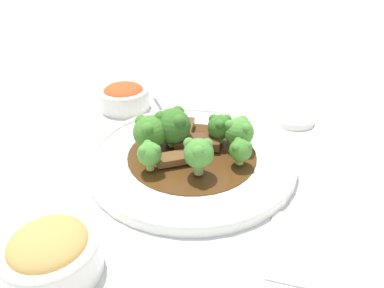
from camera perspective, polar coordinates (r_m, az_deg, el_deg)
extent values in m
plane|color=silver|center=(0.57, 0.00, -2.91)|extent=(4.00, 4.00, 0.00)
cylinder|color=white|center=(0.57, 0.00, -2.32)|extent=(0.31, 0.31, 0.01)
torus|color=white|center=(0.56, 0.00, -1.73)|extent=(0.31, 0.31, 0.01)
cylinder|color=#4C2D14|center=(0.56, 0.00, -1.67)|extent=(0.19, 0.19, 0.00)
cube|color=#56331E|center=(0.57, 0.70, 0.26)|extent=(0.04, 0.07, 0.01)
cube|color=brown|center=(0.61, -1.76, 2.27)|extent=(0.07, 0.04, 0.01)
cube|color=brown|center=(0.54, -1.88, -2.09)|extent=(0.05, 0.07, 0.01)
cylinder|color=#7FA84C|center=(0.58, 4.18, 0.87)|extent=(0.01, 0.01, 0.01)
sphere|color=#387028|center=(0.57, 4.26, 2.60)|extent=(0.04, 0.04, 0.04)
sphere|color=#387028|center=(0.56, 4.27, 2.96)|extent=(0.01, 0.01, 0.01)
sphere|color=#387028|center=(0.57, 5.35, 3.76)|extent=(0.01, 0.01, 0.01)
sphere|color=#387028|center=(0.57, 3.29, 3.86)|extent=(0.01, 0.01, 0.01)
cylinder|color=#8EB756|center=(0.58, -2.87, 0.49)|extent=(0.02, 0.02, 0.01)
sphere|color=#387028|center=(0.56, -2.94, 2.74)|extent=(0.05, 0.05, 0.05)
sphere|color=#387028|center=(0.54, -2.02, 3.42)|extent=(0.02, 0.02, 0.02)
sphere|color=#387028|center=(0.57, -2.19, 4.82)|extent=(0.02, 0.02, 0.02)
sphere|color=#387028|center=(0.56, -4.73, 4.02)|extent=(0.02, 0.02, 0.02)
cylinder|color=#8EB756|center=(0.54, 7.27, -2.49)|extent=(0.01, 0.01, 0.01)
sphere|color=#427F2D|center=(0.53, 7.39, -0.98)|extent=(0.03, 0.03, 0.03)
sphere|color=#427F2D|center=(0.52, 8.55, -0.31)|extent=(0.01, 0.01, 0.01)
sphere|color=#427F2D|center=(0.53, 7.06, 0.39)|extent=(0.01, 0.01, 0.01)
sphere|color=#427F2D|center=(0.52, 6.77, -0.58)|extent=(0.01, 0.01, 0.01)
cylinder|color=#7FA84C|center=(0.57, -6.26, -0.27)|extent=(0.02, 0.02, 0.01)
sphere|color=#427F2D|center=(0.56, -6.40, 1.76)|extent=(0.05, 0.05, 0.05)
sphere|color=#427F2D|center=(0.56, -4.94, 3.37)|extent=(0.02, 0.02, 0.02)
sphere|color=#427F2D|center=(0.56, -7.73, 3.47)|extent=(0.02, 0.02, 0.02)
sphere|color=#427F2D|center=(0.54, -6.79, 2.22)|extent=(0.02, 0.02, 0.02)
cylinder|color=#7FA84C|center=(0.58, 7.05, 0.03)|extent=(0.01, 0.01, 0.01)
sphere|color=#4C8E38|center=(0.57, 7.18, 1.79)|extent=(0.04, 0.04, 0.04)
sphere|color=#4C8E38|center=(0.57, 7.70, 3.49)|extent=(0.02, 0.02, 0.02)
sphere|color=#4C8E38|center=(0.56, 5.86, 2.83)|extent=(0.02, 0.02, 0.02)
sphere|color=#4C8E38|center=(0.55, 8.22, 2.31)|extent=(0.02, 0.02, 0.02)
cylinder|color=#8EB756|center=(0.52, -6.39, -3.23)|extent=(0.01, 0.01, 0.01)
sphere|color=#4C8E38|center=(0.51, -6.52, -1.52)|extent=(0.03, 0.03, 0.03)
sphere|color=#4C8E38|center=(0.52, -6.78, -0.04)|extent=(0.01, 0.01, 0.01)
sphere|color=#4C8E38|center=(0.50, -7.50, -1.10)|extent=(0.01, 0.01, 0.01)
sphere|color=#4C8E38|center=(0.51, -5.46, -0.80)|extent=(0.01, 0.01, 0.01)
cylinder|color=#7FA84C|center=(0.51, 1.00, -3.64)|extent=(0.01, 0.01, 0.02)
sphere|color=#4C8E38|center=(0.50, 1.02, -1.44)|extent=(0.04, 0.04, 0.04)
sphere|color=#4C8E38|center=(0.50, -0.18, 0.10)|extent=(0.02, 0.02, 0.02)
sphere|color=#4C8E38|center=(0.48, 0.94, -1.14)|extent=(0.02, 0.02, 0.02)
sphere|color=#4C8E38|center=(0.50, 2.35, 0.00)|extent=(0.02, 0.02, 0.02)
ellipsoid|color=#B7B7BC|center=(0.62, -2.29, 2.97)|extent=(0.08, 0.07, 0.01)
cylinder|color=#B7B7BC|center=(0.71, -4.69, 6.53)|extent=(0.13, 0.06, 0.01)
cylinder|color=white|center=(0.75, -10.15, 5.70)|extent=(0.05, 0.05, 0.01)
cylinder|color=white|center=(0.74, -10.25, 6.67)|extent=(0.10, 0.10, 0.03)
torus|color=white|center=(0.73, -10.38, 7.86)|extent=(0.10, 0.10, 0.01)
ellipsoid|color=#D14C23|center=(0.73, -10.40, 8.03)|extent=(0.07, 0.07, 0.02)
cylinder|color=white|center=(0.44, -20.12, -17.40)|extent=(0.06, 0.06, 0.01)
cylinder|color=white|center=(0.43, -20.52, -15.98)|extent=(0.10, 0.10, 0.04)
torus|color=white|center=(0.42, -21.02, -14.20)|extent=(0.10, 0.10, 0.01)
ellipsoid|color=tan|center=(0.42, -21.09, -13.94)|extent=(0.08, 0.08, 0.03)
cylinder|color=white|center=(0.71, 15.25, 3.63)|extent=(0.07, 0.07, 0.01)
torus|color=white|center=(0.70, 15.31, 3.99)|extent=(0.07, 0.07, 0.01)
cube|color=white|center=(0.46, 18.47, -15.05)|extent=(0.12, 0.12, 0.01)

